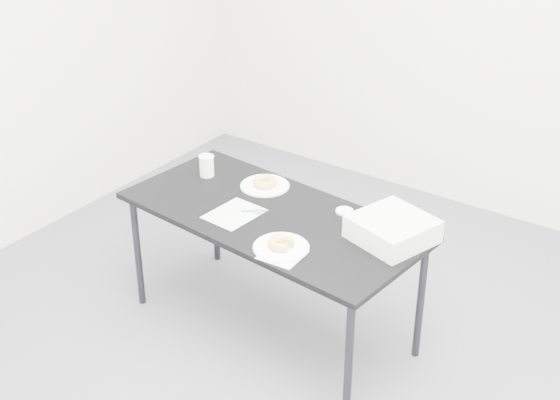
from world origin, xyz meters
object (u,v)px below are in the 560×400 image
Objects in this scene: table at (272,223)px; bakery_box at (393,229)px; pen at (254,211)px; plate_far at (265,186)px; donut_far at (265,182)px; scorecard at (234,214)px; plate_near at (281,247)px; coffee_cup at (207,166)px; donut_near at (281,243)px.

bakery_box is (0.59, 0.13, 0.11)m from table.
table is 0.11m from pen.
table is at bearing -17.87° from pen.
donut_far is (0.00, 0.00, 0.02)m from plate_far.
scorecard is at bearing -145.79° from bakery_box.
plate_near is 0.62m from plate_far.
coffee_cup is (-0.33, -0.08, 0.03)m from donut_far.
bakery_box is at bearing -25.68° from pen.
plate_near is (0.22, -0.24, 0.06)m from table.
table is at bearing 133.24° from donut_near.
plate_far is (-0.42, 0.46, -0.00)m from plate_near.
pen is (0.07, 0.07, 0.01)m from scorecard.
scorecard is 0.40m from plate_near.
scorecard is 0.33m from donut_far.
plate_far is at bearing -169.79° from bakery_box.
pen is 0.28m from donut_far.
donut_far reaches higher than scorecard.
pen reaches higher than plate_far.
donut_near is 0.62m from plate_far.
coffee_cup is at bearing -167.14° from donut_far.
plate_near is 0.52m from bakery_box.
table is at bearing -47.46° from plate_far.
bakery_box reaches higher than plate_far.
bakery_box reaches higher than donut_near.
coffee_cup is (-0.38, 0.25, 0.06)m from scorecard.
bakery_box reaches higher than pen.
pen is (-0.08, -0.03, 0.06)m from table.
plate_near reaches higher than plate_far.
coffee_cup is at bearing 151.04° from scorecard.
donut_near reaches higher than pen.
coffee_cup reaches higher than pen.
scorecard is at bearing -33.23° from coffee_cup.
plate_far is 0.02m from donut_far.
coffee_cup is at bearing -167.14° from plate_far.
scorecard is at bearing 160.57° from plate_near.
plate_near is at bearing -26.83° from coffee_cup.
table is 13.01× the size of donut_near.
coffee_cup reaches higher than plate_near.
plate_far is (-0.12, 0.25, -0.00)m from pen.
scorecard is at bearing -80.93° from plate_far.
pen is at bearing -64.66° from donut_far.
plate_far is at bearing 137.79° from table.
donut_far is at bearing 76.61° from pen.
donut_near is at bearing -41.51° from table.
plate_far is 0.34m from coffee_cup.
coffee_cup is (-0.75, 0.38, 0.03)m from donut_near.
plate_far is 0.78× the size of bakery_box.
donut_far is 1.04× the size of coffee_cup.
coffee_cup reaches higher than table.
plate_near is at bearing -118.76° from bakery_box.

